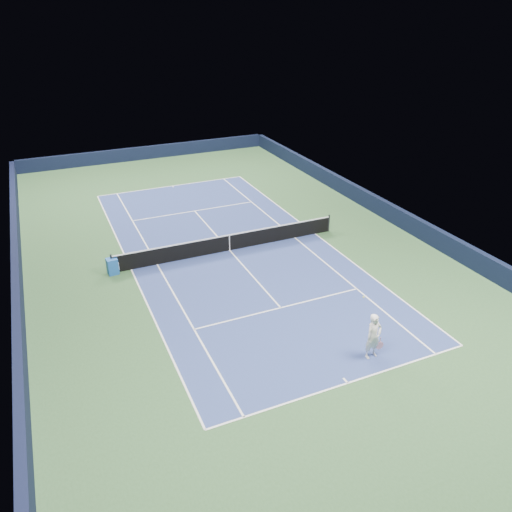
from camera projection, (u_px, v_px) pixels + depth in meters
name	position (u px, v px, depth m)	size (l,w,h in m)	color
ground	(230.00, 250.00, 27.86)	(40.00, 40.00, 0.00)	#2D4F2B
wall_far	(148.00, 153.00, 43.72)	(22.00, 0.35, 1.10)	black
wall_right	(389.00, 212.00, 31.52)	(0.35, 40.00, 1.10)	black
wall_left	(17.00, 281.00, 23.70)	(0.35, 40.00, 1.10)	black
court_surface	(230.00, 250.00, 27.86)	(10.97, 23.77, 0.01)	navy
baseline_far	(172.00, 186.00, 37.52)	(10.97, 0.08, 0.00)	white
baseline_near	(348.00, 383.00, 18.20)	(10.97, 0.08, 0.00)	white
sideline_doubles_right	(315.00, 234.00, 29.84)	(0.08, 23.77, 0.00)	white
sideline_doubles_left	(131.00, 269.00, 25.88)	(0.08, 23.77, 0.00)	white
sideline_singles_right	(295.00, 238.00, 29.35)	(0.08, 23.77, 0.00)	white
sideline_singles_left	(157.00, 264.00, 26.37)	(0.08, 23.77, 0.00)	white
service_line_far	(195.00, 211.00, 33.06)	(8.23, 0.08, 0.00)	white
service_line_near	(281.00, 308.00, 22.66)	(8.23, 0.08, 0.00)	white
center_service_line	(230.00, 250.00, 27.86)	(0.08, 12.80, 0.00)	white
center_mark_far	(173.00, 186.00, 37.40)	(0.08, 0.30, 0.00)	white
center_mark_near	(345.00, 381.00, 18.32)	(0.08, 0.30, 0.00)	white
tennis_net	(229.00, 242.00, 27.63)	(12.90, 0.10, 1.07)	black
sponsor_cube	(113.00, 266.00, 25.31)	(0.59, 0.53, 0.86)	#1D56B0
tennis_player	(374.00, 336.00, 19.15)	(0.86, 1.30, 2.17)	white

